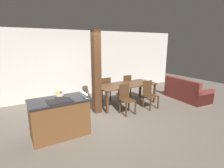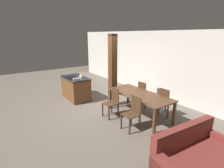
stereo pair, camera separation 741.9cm
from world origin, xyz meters
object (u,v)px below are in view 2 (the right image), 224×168
at_px(fruit_bowl, 82,76).
at_px(timber_post, 113,71).
at_px(wine_glass_end, 80,78).
at_px(wine_glass_middle, 76,78).
at_px(dining_chair_near_right, 133,113).
at_px(wine_glass_near, 74,79).
at_px(kitchen_island, 76,88).
at_px(dining_table, 139,96).
at_px(wine_glass_far, 78,78).
at_px(dining_chair_near_left, 112,102).
at_px(dining_chair_far_right, 166,102).
at_px(couch, 196,159).
at_px(dining_chair_far_left, 144,93).

xyz_separation_m(fruit_bowl, timber_post, (1.32, 0.59, 0.34)).
bearing_deg(wine_glass_end, wine_glass_middle, -90.00).
distance_m(dining_chair_near_right, timber_post, 1.98).
relative_size(wine_glass_near, dining_chair_near_right, 0.15).
relative_size(kitchen_island, wine_glass_near, 9.68).
height_order(kitchen_island, dining_table, kitchen_island).
bearing_deg(wine_glass_far, wine_glass_end, 90.00).
relative_size(dining_chair_near_left, dining_chair_far_right, 1.00).
distance_m(dining_chair_near_left, couch, 2.87).
xyz_separation_m(kitchen_island, dining_chair_near_left, (2.16, 0.28, 0.03)).
distance_m(dining_chair_far_right, timber_post, 2.09).
height_order(wine_glass_end, dining_chair_far_right, wine_glass_end).
bearing_deg(wine_glass_far, dining_chair_far_left, 49.37).
bearing_deg(fruit_bowl, couch, -0.54).
height_order(wine_glass_far, couch, wine_glass_far).
xyz_separation_m(dining_chair_far_left, dining_chair_far_right, (0.97, 0.00, 0.00)).
bearing_deg(dining_table, wine_glass_far, -151.33).
distance_m(wine_glass_near, dining_table, 2.46).
xyz_separation_m(wine_glass_near, wine_glass_end, (0.00, 0.26, 0.00)).
bearing_deg(dining_chair_far_left, dining_chair_near_left, 90.00).
relative_size(kitchen_island, fruit_bowl, 6.24).
height_order(wine_glass_middle, dining_table, wine_glass_middle).
xyz_separation_m(fruit_bowl, dining_table, (2.56, 0.74, -0.29)).
bearing_deg(wine_glass_far, kitchen_island, 167.15).
relative_size(wine_glass_middle, dining_chair_near_right, 0.15).
bearing_deg(couch, dining_table, 76.80).
distance_m(kitchen_island, couch, 5.03).
distance_m(wine_glass_far, timber_post, 1.30).
bearing_deg(wine_glass_end, wine_glass_near, -90.00).
distance_m(wine_glass_far, couch, 4.51).
xyz_separation_m(dining_chair_near_right, dining_chair_far_left, (-0.97, 1.41, 0.00)).
bearing_deg(dining_table, dining_chair_near_right, -55.40).
height_order(dining_chair_near_right, couch, dining_chair_near_right).
distance_m(kitchen_island, dining_chair_near_left, 2.18).
distance_m(wine_glass_near, dining_chair_near_right, 2.66).
height_order(wine_glass_far, timber_post, timber_post).
xyz_separation_m(wine_glass_far, dining_chair_far_left, (1.57, 1.83, -0.53)).
distance_m(dining_chair_far_left, couch, 3.24).
distance_m(fruit_bowl, dining_chair_far_left, 2.57).
xyz_separation_m(wine_glass_middle, dining_chair_far_right, (2.54, 1.92, -0.53)).
bearing_deg(dining_chair_near_right, dining_chair_near_left, 180.00).
relative_size(wine_glass_near, couch, 0.08).
relative_size(dining_chair_near_left, timber_post, 0.36).
bearing_deg(wine_glass_far, dining_chair_far_right, 35.74).
distance_m(wine_glass_middle, wine_glass_far, 0.09).
relative_size(fruit_bowl, wine_glass_end, 1.55).
height_order(dining_chair_near_left, couch, dining_chair_near_left).
bearing_deg(wine_glass_near, wine_glass_end, 90.00).
relative_size(dining_chair_near_right, timber_post, 0.36).
bearing_deg(dining_chair_near_right, dining_table, 124.60).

